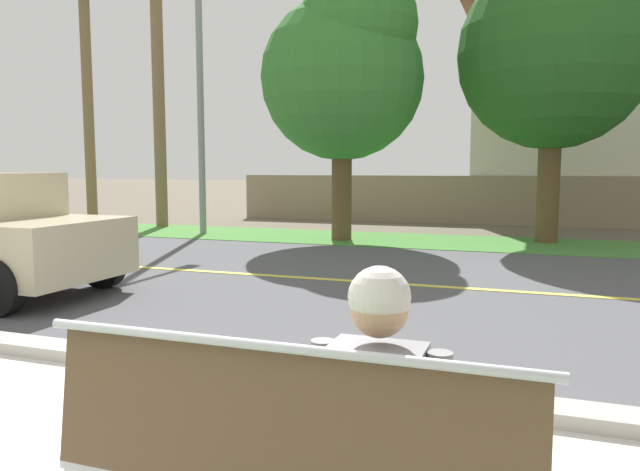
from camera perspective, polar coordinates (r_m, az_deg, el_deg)
The scene contains 11 objects.
ground_plane at distance 9.96m, azimuth 6.91°, elevation -2.93°, with size 140.00×140.00×0.00m, color #665B4C.
curb_edge at distance 4.75m, azimuth -8.85°, elevation -12.61°, with size 44.00×0.30×0.11m, color #ADA89E.
street_asphalt at distance 8.52m, azimuth 4.65°, elevation -4.44°, with size 52.00×8.00×0.01m, color #515156.
road_centre_line at distance 8.52m, azimuth 4.65°, elevation -4.41°, with size 48.00×0.14×0.01m, color #E0CC4C.
far_verge_grass at distance 13.50m, azimuth 10.36°, elevation -0.53°, with size 48.00×2.80×0.02m, color #478438.
seated_person_grey at distance 2.37m, azimuth 6.08°, elevation -16.42°, with size 0.52×0.68×1.25m.
streetlamp at distance 15.33m, azimuth -10.94°, elevation 16.13°, with size 0.24×2.10×7.45m.
shade_tree_far_left at distance 13.51m, azimuth 2.49°, elevation 15.74°, with size 3.55×3.55×5.86m.
shade_tree_left at distance 14.07m, azimuth 21.83°, elevation 16.90°, with size 4.00×4.00×6.59m.
palm_tree_short at distance 20.72m, azimuth -21.41°, elevation 19.23°, with size 2.09×1.98×7.93m.
garden_wall at distance 18.13m, azimuth 12.01°, elevation 3.35°, with size 13.00×0.36×1.40m, color gray.
Camera 1 is at (2.17, -1.59, 1.59)m, focal length 33.84 mm.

